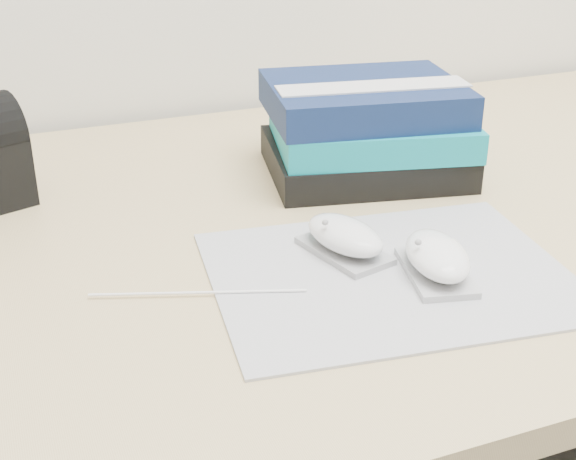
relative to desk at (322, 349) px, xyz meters
name	(u,v)px	position (x,y,z in m)	size (l,w,h in m)	color
desk	(322,349)	(0.00, 0.00, 0.00)	(1.60, 0.80, 0.73)	tan
mousepad	(390,274)	(-0.03, -0.23, 0.24)	(0.34, 0.26, 0.00)	gray
mouse_rear	(345,238)	(-0.06, -0.17, 0.26)	(0.08, 0.11, 0.04)	#9A9A9C
mouse_front	(437,258)	(0.01, -0.24, 0.26)	(0.08, 0.11, 0.04)	#A8A8AB
usb_cable	(198,293)	(-0.22, -0.20, 0.24)	(0.00, 0.00, 0.20)	white
book_stack	(367,129)	(0.07, 0.03, 0.29)	(0.27, 0.24, 0.12)	black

